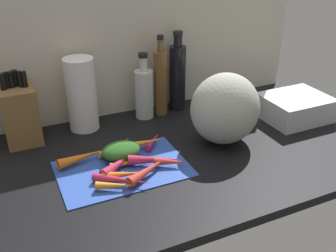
% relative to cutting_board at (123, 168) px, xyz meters
% --- Properties ---
extents(ground_plane, '(1.70, 0.80, 0.03)m').
position_rel_cutting_board_xyz_m(ground_plane, '(0.07, 0.04, -0.02)').
color(ground_plane, black).
extents(wall_back, '(1.70, 0.03, 0.60)m').
position_rel_cutting_board_xyz_m(wall_back, '(0.07, 0.42, 0.30)').
color(wall_back, beige).
rests_on(wall_back, ground_plane).
extents(cutting_board, '(0.40, 0.26, 0.01)m').
position_rel_cutting_board_xyz_m(cutting_board, '(0.00, 0.00, 0.00)').
color(cutting_board, '#2D51B7').
rests_on(cutting_board, ground_plane).
extents(carrot_0, '(0.13, 0.06, 0.03)m').
position_rel_cutting_board_xyz_m(carrot_0, '(-0.02, -0.06, 0.02)').
color(carrot_0, orange).
rests_on(carrot_0, cutting_board).
extents(carrot_1, '(0.11, 0.08, 0.03)m').
position_rel_cutting_board_xyz_m(carrot_1, '(0.14, -0.06, 0.02)').
color(carrot_1, red).
rests_on(carrot_1, cutting_board).
extents(carrot_2, '(0.12, 0.07, 0.02)m').
position_rel_cutting_board_xyz_m(carrot_2, '(-0.05, -0.10, 0.02)').
color(carrot_2, orange).
rests_on(carrot_2, cutting_board).
extents(carrot_3, '(0.15, 0.11, 0.03)m').
position_rel_cutting_board_xyz_m(carrot_3, '(-0.01, 0.00, 0.02)').
color(carrot_3, '#B2264C').
rests_on(carrot_3, cutting_board).
extents(carrot_4, '(0.09, 0.09, 0.02)m').
position_rel_cutting_board_xyz_m(carrot_4, '(0.04, 0.12, 0.02)').
color(carrot_4, red).
rests_on(carrot_4, cutting_board).
extents(carrot_5, '(0.13, 0.05, 0.02)m').
position_rel_cutting_board_xyz_m(carrot_5, '(0.01, 0.10, 0.02)').
color(carrot_5, orange).
rests_on(carrot_5, cutting_board).
extents(carrot_6, '(0.16, 0.12, 0.03)m').
position_rel_cutting_board_xyz_m(carrot_6, '(-0.03, -0.08, 0.02)').
color(carrot_6, '#B2264C').
rests_on(carrot_6, cutting_board).
extents(carrot_7, '(0.14, 0.03, 0.02)m').
position_rel_cutting_board_xyz_m(carrot_7, '(0.03, 0.00, 0.01)').
color(carrot_7, orange).
rests_on(carrot_7, cutting_board).
extents(carrot_8, '(0.16, 0.06, 0.03)m').
position_rel_cutting_board_xyz_m(carrot_8, '(-0.11, 0.09, 0.02)').
color(carrot_8, orange).
rests_on(carrot_8, cutting_board).
extents(carrot_9, '(0.17, 0.10, 0.03)m').
position_rel_cutting_board_xyz_m(carrot_9, '(0.10, -0.03, 0.02)').
color(carrot_9, '#B2264C').
rests_on(carrot_9, cutting_board).
extents(carrot_10, '(0.17, 0.11, 0.03)m').
position_rel_cutting_board_xyz_m(carrot_10, '(0.06, -0.07, 0.02)').
color(carrot_10, red).
rests_on(carrot_10, cutting_board).
extents(carrot_11, '(0.18, 0.04, 0.04)m').
position_rel_cutting_board_xyz_m(carrot_11, '(0.09, 0.09, 0.02)').
color(carrot_11, orange).
rests_on(carrot_11, cutting_board).
extents(carrot_12, '(0.09, 0.10, 0.02)m').
position_rel_cutting_board_xyz_m(carrot_12, '(0.14, 0.10, 0.02)').
color(carrot_12, '#B2264C').
rests_on(carrot_12, cutting_board).
extents(carrot_greens_pile, '(0.13, 0.10, 0.05)m').
position_rel_cutting_board_xyz_m(carrot_greens_pile, '(0.01, 0.06, 0.03)').
color(carrot_greens_pile, '#2D6023').
rests_on(carrot_greens_pile, cutting_board).
extents(winter_squash, '(0.24, 0.22, 0.25)m').
position_rel_cutting_board_xyz_m(winter_squash, '(0.38, 0.03, 0.12)').
color(winter_squash, '#B2B7A8').
rests_on(winter_squash, ground_plane).
extents(knife_block, '(0.12, 0.14, 0.26)m').
position_rel_cutting_board_xyz_m(knife_block, '(-0.26, 0.32, 0.10)').
color(knife_block, brown).
rests_on(knife_block, ground_plane).
extents(paper_towel_roll, '(0.11, 0.11, 0.27)m').
position_rel_cutting_board_xyz_m(paper_towel_roll, '(-0.04, 0.33, 0.13)').
color(paper_towel_roll, white).
rests_on(paper_towel_roll, ground_plane).
extents(bottle_0, '(0.07, 0.07, 0.26)m').
position_rel_cutting_board_xyz_m(bottle_0, '(0.20, 0.33, 0.10)').
color(bottle_0, silver).
rests_on(bottle_0, ground_plane).
extents(bottle_1, '(0.05, 0.05, 0.32)m').
position_rel_cutting_board_xyz_m(bottle_1, '(0.28, 0.33, 0.13)').
color(bottle_1, brown).
rests_on(bottle_1, ground_plane).
extents(bottle_2, '(0.07, 0.07, 0.32)m').
position_rel_cutting_board_xyz_m(bottle_2, '(0.36, 0.35, 0.14)').
color(bottle_2, black).
rests_on(bottle_2, ground_plane).
extents(dish_rack, '(0.25, 0.21, 0.09)m').
position_rel_cutting_board_xyz_m(dish_rack, '(0.74, 0.07, 0.04)').
color(dish_rack, silver).
rests_on(dish_rack, ground_plane).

